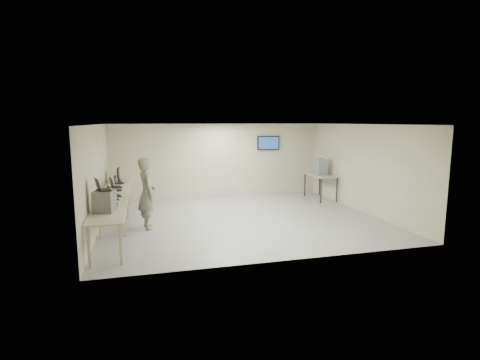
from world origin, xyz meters
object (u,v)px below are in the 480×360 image
object	(u,v)px
workbench	(114,198)
soldier	(147,193)
side_table	(321,176)
equipment_box	(105,201)

from	to	relation	value
workbench	soldier	bearing A→B (deg)	-18.05
workbench	side_table	xyz separation A→B (m)	(7.19, 2.08, 0.03)
equipment_box	soldier	bearing A→B (deg)	72.80
soldier	equipment_box	bearing A→B (deg)	138.92
equipment_box	soldier	distance (m)	1.88
workbench	side_table	size ratio (longest dim) A/B	3.86
workbench	soldier	size ratio (longest dim) A/B	3.11
soldier	side_table	bearing A→B (deg)	-81.01
soldier	side_table	world-z (taller)	soldier
workbench	equipment_box	size ratio (longest dim) A/B	12.45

